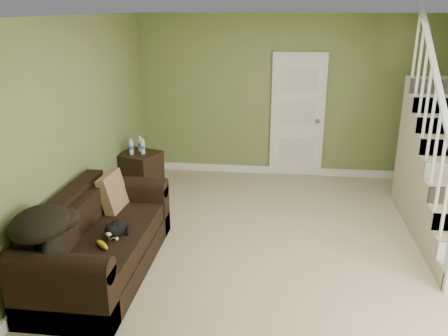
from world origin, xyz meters
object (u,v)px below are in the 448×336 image
(side_table, at_px, (140,173))
(cat, at_px, (115,229))
(sofa, at_px, (98,243))
(banana, at_px, (102,245))

(side_table, height_order, cat, side_table)
(sofa, bearing_deg, cat, -19.50)
(side_table, bearing_deg, cat, -79.00)
(side_table, bearing_deg, banana, -81.21)
(side_table, distance_m, banana, 2.56)
(sofa, bearing_deg, banana, -60.83)
(sofa, bearing_deg, side_table, 95.50)
(side_table, height_order, banana, side_table)
(sofa, distance_m, cat, 0.33)
(cat, relative_size, banana, 2.12)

